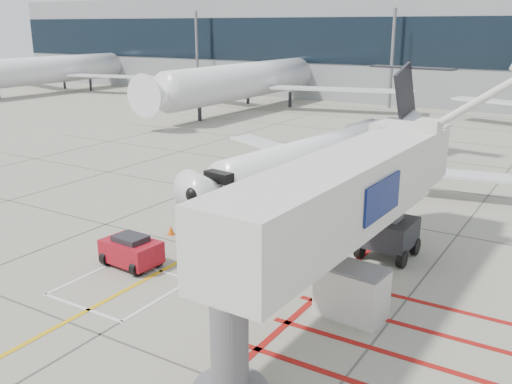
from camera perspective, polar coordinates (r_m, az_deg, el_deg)
The scene contains 10 objects.
ground_plane at distance 22.95m, azimuth -8.01°, elevation -9.62°, with size 260.00×260.00×0.00m, color gray.
regional_jet at distance 34.43m, azimuth 5.21°, elevation 5.54°, with size 21.61×27.24×7.14m, color white, non-canonical shape.
jet_bridge at distance 20.20m, azimuth 7.76°, elevation -2.06°, with size 8.67×18.31×7.33m, color silver, non-canonical shape.
pushback_tug at distance 25.13m, azimuth -12.37°, elevation -5.68°, with size 2.49×1.56×1.45m, color maroon, non-canonical shape.
baggage_cart at distance 25.61m, azimuth -5.39°, elevation -5.25°, with size 1.88×1.19×1.19m, color #5F5E63, non-canonical shape.
ground_power_unit at distance 20.73m, azimuth 9.53°, elevation -9.78°, with size 2.38×1.39×1.88m, color beige, non-canonical shape.
cone_nose at distance 28.58m, azimuth -8.51°, elevation -3.78°, with size 0.34×0.34×0.48m, color #E3540B.
cone_side at distance 28.05m, azimuth 1.89°, elevation -4.04°, with size 0.32×0.32×0.45m, color #FF550D.
bg_aircraft_a at distance 95.76m, azimuth -18.63°, elevation 13.19°, with size 36.46×40.51×12.15m, color silver, non-canonical shape.
bg_aircraft_b at distance 72.31m, azimuth 0.43°, elevation 13.43°, with size 37.80×42.00×12.60m, color silver, non-canonical shape.
Camera 1 is at (13.41, -15.72, 9.99)m, focal length 40.00 mm.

